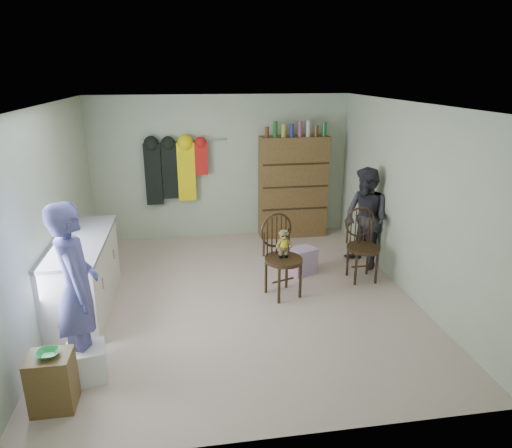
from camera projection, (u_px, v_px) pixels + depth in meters
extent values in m
plane|color=beige|center=(240.00, 297.00, 6.09)|extent=(5.00, 5.00, 0.00)
plane|color=#B4C1A2|center=(222.00, 168.00, 8.04)|extent=(4.50, 0.00, 4.50)
plane|color=#B4C1A2|center=(49.00, 216.00, 5.36)|extent=(0.00, 5.00, 5.00)
plane|color=#B4C1A2|center=(408.00, 200.00, 6.03)|extent=(0.00, 5.00, 5.00)
plane|color=white|center=(237.00, 104.00, 5.30)|extent=(5.00, 5.00, 0.00)
cube|color=silver|center=(84.00, 276.00, 5.66)|extent=(0.60, 1.80, 0.90)
cube|color=slate|center=(79.00, 240.00, 5.51)|extent=(0.64, 1.86, 0.04)
cylinder|color=#99999E|center=(103.00, 283.00, 5.26)|extent=(0.02, 0.02, 0.14)
cylinder|color=#99999E|center=(114.00, 254.00, 6.10)|extent=(0.02, 0.02, 0.14)
cube|color=brown|center=(52.00, 382.00, 4.02)|extent=(0.37, 0.32, 0.53)
imported|color=green|center=(48.00, 354.00, 3.93)|extent=(0.19, 0.19, 0.05)
cube|color=white|center=(87.00, 363.00, 4.43)|extent=(0.41, 0.40, 0.34)
cylinder|color=#3C2815|center=(284.00, 260.00, 5.98)|extent=(0.63, 0.63, 0.05)
cylinder|color=#3C2815|center=(279.00, 286.00, 5.86)|extent=(0.04, 0.04, 0.49)
cylinder|color=#3C2815|center=(300.00, 281.00, 6.00)|extent=(0.04, 0.04, 0.49)
cylinder|color=#3C2815|center=(266.00, 276.00, 6.14)|extent=(0.04, 0.04, 0.49)
cylinder|color=#3C2815|center=(287.00, 271.00, 6.29)|extent=(0.04, 0.04, 0.49)
torus|color=#3C2815|center=(276.00, 230.00, 6.03)|extent=(0.46, 0.19, 0.48)
cylinder|color=#3C2815|center=(264.00, 244.00, 5.99)|extent=(0.03, 0.03, 0.33)
cylinder|color=#3C2815|center=(289.00, 239.00, 6.16)|extent=(0.03, 0.03, 0.33)
cylinder|color=yellow|center=(284.00, 243.00, 5.93)|extent=(0.12, 0.12, 0.11)
cylinder|color=#475128|center=(283.00, 251.00, 5.97)|extent=(0.07, 0.07, 0.17)
sphere|color=#9E7042|center=(284.00, 236.00, 5.90)|extent=(0.11, 0.11, 0.11)
cylinder|color=#475128|center=(284.00, 232.00, 5.88)|extent=(0.09, 0.09, 0.04)
cube|color=black|center=(284.00, 236.00, 5.85)|extent=(0.08, 0.01, 0.02)
cylinder|color=#3C2815|center=(363.00, 248.00, 6.45)|extent=(0.47, 0.47, 0.05)
cylinder|color=#3C2815|center=(356.00, 270.00, 6.37)|extent=(0.04, 0.04, 0.46)
cylinder|color=#3C2815|center=(376.00, 268.00, 6.41)|extent=(0.04, 0.04, 0.46)
cylinder|color=#3C2815|center=(348.00, 261.00, 6.66)|extent=(0.04, 0.04, 0.46)
cylinder|color=#3C2815|center=(368.00, 260.00, 6.71)|extent=(0.04, 0.04, 0.46)
torus|color=#3C2815|center=(360.00, 222.00, 6.52)|extent=(0.45, 0.03, 0.45)
cylinder|color=#3C2815|center=(347.00, 233.00, 6.53)|extent=(0.03, 0.03, 0.31)
cylinder|color=#3C2815|center=(372.00, 232.00, 6.59)|extent=(0.03, 0.03, 0.31)
cube|color=pink|center=(302.00, 261.00, 6.76)|extent=(0.45, 0.41, 0.39)
imported|color=#58569F|center=(77.00, 290.00, 4.36)|extent=(0.59, 0.74, 1.76)
imported|color=#2D2B33|center=(366.00, 219.00, 6.83)|extent=(0.79, 0.90, 1.53)
cube|color=brown|center=(293.00, 187.00, 8.14)|extent=(1.20, 0.38, 1.80)
cube|color=#3C2815|center=(295.00, 209.00, 8.08)|extent=(1.16, 0.02, 0.03)
cube|color=#3C2815|center=(296.00, 187.00, 7.95)|extent=(1.16, 0.02, 0.03)
cube|color=#3C2815|center=(296.00, 164.00, 7.82)|extent=(1.16, 0.02, 0.03)
cylinder|color=#592D14|center=(267.00, 132.00, 7.66)|extent=(0.07, 0.07, 0.18)
cylinder|color=#19591E|center=(275.00, 129.00, 7.67)|extent=(0.08, 0.08, 0.27)
cylinder|color=#A59933|center=(284.00, 131.00, 7.70)|extent=(0.08, 0.08, 0.22)
cylinder|color=navy|center=(292.00, 130.00, 7.72)|extent=(0.08, 0.08, 0.22)
cylinder|color=#8C3F59|center=(300.00, 129.00, 7.73)|extent=(0.07, 0.07, 0.27)
cylinder|color=#B2B2B7|center=(308.00, 129.00, 7.75)|extent=(0.08, 0.08, 0.27)
cylinder|color=#592D14|center=(316.00, 131.00, 7.79)|extent=(0.08, 0.08, 0.19)
cylinder|color=#19591E|center=(324.00, 129.00, 7.80)|extent=(0.07, 0.07, 0.24)
cylinder|color=#99999E|center=(198.00, 140.00, 7.76)|extent=(1.00, 0.02, 0.02)
cube|color=black|center=(153.00, 174.00, 7.77)|extent=(0.28, 0.10, 1.05)
cube|color=black|center=(170.00, 171.00, 7.79)|extent=(0.26, 0.10, 0.95)
cube|color=yellow|center=(186.00, 172.00, 7.84)|extent=(0.30, 0.10, 1.00)
cube|color=red|center=(201.00, 158.00, 7.81)|extent=(0.22, 0.10, 0.55)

